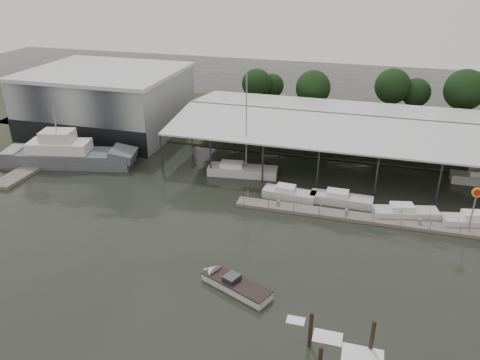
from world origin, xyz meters
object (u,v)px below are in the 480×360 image
(grey_trawler, at_px, (69,155))
(white_sailboat, at_px, (241,171))
(speedboat_underway, at_px, (231,283))
(shell_fuel_sign, at_px, (475,202))

(grey_trawler, height_order, white_sailboat, white_sailboat)
(white_sailboat, distance_m, speedboat_underway, 24.47)
(grey_trawler, bearing_deg, speedboat_underway, -46.06)
(grey_trawler, relative_size, speedboat_underway, 1.11)
(shell_fuel_sign, relative_size, speedboat_underway, 0.32)
(grey_trawler, bearing_deg, white_sailboat, -4.56)
(speedboat_underway, bearing_deg, shell_fuel_sign, -120.89)
(shell_fuel_sign, relative_size, grey_trawler, 0.29)
(grey_trawler, relative_size, white_sailboat, 1.35)
(shell_fuel_sign, xyz_separation_m, white_sailboat, (-27.82, 8.03, -3.26))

